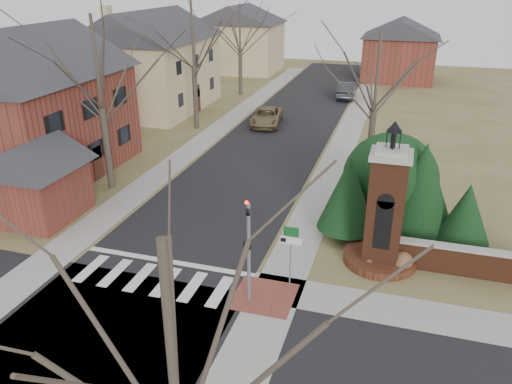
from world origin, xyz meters
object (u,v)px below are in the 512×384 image
(brick_gate_monument, at_px, (384,219))
(distant_car, at_px, (346,90))
(traffic_signal_pole, at_px, (248,243))
(sign_post, at_px, (291,245))
(pickup_truck, at_px, (267,117))

(brick_gate_monument, distance_m, distant_car, 32.15)
(traffic_signal_pole, height_order, distant_car, traffic_signal_pole)
(sign_post, bearing_deg, traffic_signal_pole, -132.43)
(distant_car, bearing_deg, brick_gate_monument, 96.11)
(sign_post, bearing_deg, distant_car, 93.62)
(brick_gate_monument, relative_size, pickup_truck, 1.28)
(traffic_signal_pole, bearing_deg, sign_post, 47.57)
(sign_post, relative_size, distant_car, 0.56)
(traffic_signal_pole, relative_size, distant_car, 0.91)
(brick_gate_monument, height_order, distant_car, brick_gate_monument)
(distant_car, bearing_deg, traffic_signal_pole, 87.50)
(sign_post, relative_size, brick_gate_monument, 0.42)
(traffic_signal_pole, xyz_separation_m, brick_gate_monument, (4.70, 4.42, -0.42))
(traffic_signal_pole, relative_size, sign_post, 1.64)
(sign_post, xyz_separation_m, pickup_truck, (-7.33, 22.64, -1.25))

